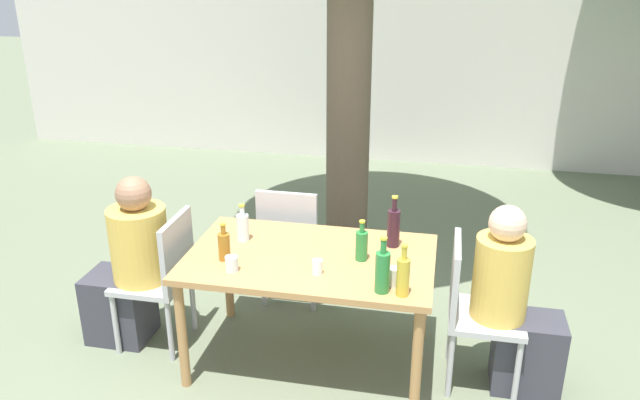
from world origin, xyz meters
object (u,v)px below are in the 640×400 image
at_px(person_seated_0, 130,269).
at_px(dining_table_front, 310,267).
at_px(amber_bottle_0, 224,246).
at_px(green_bottle_2, 382,271).
at_px(patio_chair_1, 472,305).
at_px(patio_chair_2, 291,237).
at_px(drinking_glass_2, 394,277).
at_px(oil_cruet_5, 403,276).
at_px(drinking_glass_1, 317,267).
at_px(water_bottle_3, 243,226).
at_px(patio_chair_0, 163,273).
at_px(drinking_glass_0, 232,264).
at_px(person_seated_1, 514,310).
at_px(wine_bottle_4, 394,227).
at_px(green_bottle_1, 362,245).

bearing_deg(person_seated_0, dining_table_front, 90.00).
height_order(amber_bottle_0, green_bottle_2, green_bottle_2).
height_order(patio_chair_1, person_seated_0, person_seated_0).
relative_size(patio_chair_2, person_seated_0, 0.78).
bearing_deg(drinking_glass_2, person_seated_0, 171.40).
height_order(oil_cruet_5, drinking_glass_1, oil_cruet_5).
xyz_separation_m(amber_bottle_0, water_bottle_3, (0.02, 0.29, 0.00)).
bearing_deg(drinking_glass_2, dining_table_front, 153.54).
xyz_separation_m(patio_chair_0, drinking_glass_0, (0.58, -0.28, 0.27)).
bearing_deg(drinking_glass_0, patio_chair_1, 11.49).
bearing_deg(person_seated_1, drinking_glass_1, 100.76).
xyz_separation_m(person_seated_1, drinking_glass_1, (-1.14, -0.22, 0.28)).
xyz_separation_m(patio_chair_0, patio_chair_2, (0.69, 0.70, 0.00)).
relative_size(person_seated_1, water_bottle_3, 4.80).
bearing_deg(green_bottle_2, water_bottle_3, 153.17).
height_order(patio_chair_0, person_seated_1, person_seated_1).
relative_size(dining_table_front, wine_bottle_4, 4.49).
height_order(dining_table_front, drinking_glass_1, drinking_glass_1).
distance_m(patio_chair_0, oil_cruet_5, 1.65).
height_order(water_bottle_3, oil_cruet_5, oil_cruet_5).
relative_size(patio_chair_0, drinking_glass_2, 8.60).
relative_size(dining_table_front, green_bottle_2, 4.64).
xyz_separation_m(patio_chair_1, green_bottle_1, (-0.67, 0.01, 0.32)).
xyz_separation_m(amber_bottle_0, drinking_glass_1, (0.58, -0.06, -0.05)).
xyz_separation_m(dining_table_front, drinking_glass_0, (-0.40, -0.28, 0.12)).
relative_size(dining_table_front, person_seated_1, 1.28).
xyz_separation_m(amber_bottle_0, oil_cruet_5, (1.08, -0.21, 0.02)).
bearing_deg(patio_chair_1, person_seated_0, 90.00).
bearing_deg(patio_chair_1, wine_bottle_4, 64.39).
bearing_deg(patio_chair_2, patio_chair_1, 151.46).
height_order(patio_chair_1, oil_cruet_5, oil_cruet_5).
xyz_separation_m(green_bottle_1, green_bottle_2, (0.16, -0.36, 0.03)).
distance_m(patio_chair_0, person_seated_0, 0.24).
xyz_separation_m(green_bottle_2, drinking_glass_1, (-0.39, 0.13, -0.08)).
relative_size(drinking_glass_0, drinking_glass_1, 1.05).
distance_m(green_bottle_1, wine_bottle_4, 0.29).
xyz_separation_m(person_seated_0, drinking_glass_2, (1.76, -0.27, 0.27)).
distance_m(patio_chair_2, drinking_glass_1, 1.03).
distance_m(patio_chair_1, person_seated_1, 0.24).
distance_m(green_bottle_2, drinking_glass_2, 0.12).
xyz_separation_m(green_bottle_1, drinking_glass_0, (-0.72, -0.29, -0.05)).
relative_size(dining_table_front, patio_chair_0, 1.63).
relative_size(person_seated_0, oil_cruet_5, 3.96).
height_order(patio_chair_0, drinking_glass_0, patio_chair_0).
relative_size(patio_chair_0, patio_chair_2, 1.00).
height_order(green_bottle_1, drinking_glass_1, green_bottle_1).
xyz_separation_m(patio_chair_0, person_seated_1, (2.22, -0.00, -0.01)).
bearing_deg(oil_cruet_5, drinking_glass_0, 175.55).
height_order(water_bottle_3, drinking_glass_1, water_bottle_3).
height_order(patio_chair_0, wine_bottle_4, wine_bottle_4).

